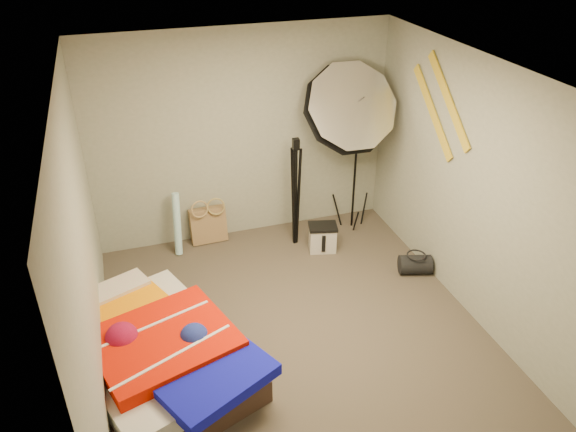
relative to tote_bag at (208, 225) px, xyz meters
name	(u,v)px	position (x,y,z in m)	size (l,w,h in m)	color
floor	(297,332)	(0.49, -1.90, -0.22)	(4.00, 4.00, 0.00)	#4F443A
ceiling	(300,76)	(0.49, -1.90, 2.28)	(4.00, 4.00, 0.00)	silver
wall_back	(242,137)	(0.49, 0.10, 1.03)	(3.50, 3.50, 0.00)	#9A9D8E
wall_front	(413,392)	(0.49, -3.90, 1.03)	(3.50, 3.50, 0.00)	#9A9D8E
wall_left	(85,256)	(-1.26, -1.90, 1.03)	(4.00, 4.00, 0.00)	#9A9D8E
wall_right	(474,192)	(2.24, -1.90, 1.03)	(4.00, 4.00, 0.00)	#9A9D8E
tote_bag	(208,225)	(0.00, 0.00, 0.00)	(0.43, 0.13, 0.43)	#A07E56
wrapping_roll	(177,224)	(-0.38, -0.13, 0.16)	(0.09, 0.09, 0.75)	#68C8E1
camera_case	(322,239)	(1.24, -0.62, -0.06)	(0.31, 0.22, 0.31)	beige
duffel_bag	(415,264)	(2.05, -1.37, -0.11)	(0.21, 0.21, 0.35)	black
wall_stripe_upper	(449,100)	(2.22, -1.30, 1.73)	(0.02, 1.10, 0.10)	gold
wall_stripe_lower	(433,112)	(2.22, -1.05, 1.53)	(0.02, 1.10, 0.10)	gold
bed	(155,352)	(-0.85, -2.04, 0.04)	(1.83, 2.10, 0.52)	#3F2A23
photo_umbrella	(348,110)	(1.61, -0.33, 1.39)	(1.31, 1.00, 2.23)	black
camera_tripod	(296,186)	(0.98, -0.37, 0.56)	(0.08, 0.08, 1.35)	black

